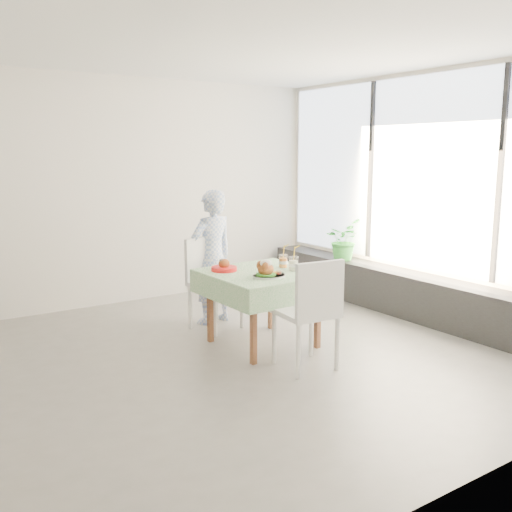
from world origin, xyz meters
TOP-DOWN VIEW (x-y plane):
  - floor at (0.00, 0.00)m, footprint 6.00×6.00m
  - ceiling at (0.00, 0.00)m, footprint 6.00×6.00m
  - wall_back at (0.00, 2.50)m, footprint 6.00×0.02m
  - wall_front at (0.00, -2.50)m, footprint 6.00×0.02m
  - wall_right at (3.00, 0.00)m, footprint 0.02×5.00m
  - window_pane at (2.97, 0.00)m, footprint 0.01×4.80m
  - window_ledge at (2.80, 0.00)m, footprint 0.40×4.80m
  - cafe_table at (0.79, 0.15)m, footprint 1.06×1.06m
  - chair_far at (0.67, 0.89)m, footprint 0.56×0.56m
  - chair_near at (0.77, -0.56)m, footprint 0.51×0.51m
  - diner at (0.76, 1.09)m, footprint 0.59×0.43m
  - main_dish at (0.69, -0.08)m, footprint 0.33×0.33m
  - juice_cup_orange at (1.08, 0.20)m, footprint 0.09×0.09m
  - juice_cup_lemonade at (1.07, 0.02)m, footprint 0.10×0.10m
  - second_dish at (0.50, 0.40)m, footprint 0.25×0.25m
  - potted_plant at (2.73, 1.14)m, footprint 0.63×0.62m

SIDE VIEW (x-z plane):
  - floor at x=0.00m, z-range 0.00..0.00m
  - window_ledge at x=2.80m, z-range 0.00..0.50m
  - chair_far at x=0.67m, z-range -0.19..0.79m
  - chair_near at x=0.77m, z-range -0.19..0.80m
  - cafe_table at x=0.79m, z-range 0.09..0.83m
  - diner at x=0.76m, z-range 0.00..1.49m
  - potted_plant at x=2.73m, z-range 0.50..1.03m
  - second_dish at x=0.50m, z-range 0.72..0.84m
  - main_dish at x=0.69m, z-range 0.71..0.88m
  - juice_cup_orange at x=1.08m, z-range 0.67..0.94m
  - juice_cup_lemonade at x=1.07m, z-range 0.67..0.95m
  - wall_back at x=0.00m, z-range 0.00..2.80m
  - wall_front at x=0.00m, z-range 0.00..2.80m
  - wall_right at x=3.00m, z-range 0.00..2.80m
  - window_pane at x=2.97m, z-range 0.56..2.74m
  - ceiling at x=0.00m, z-range 2.80..2.80m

